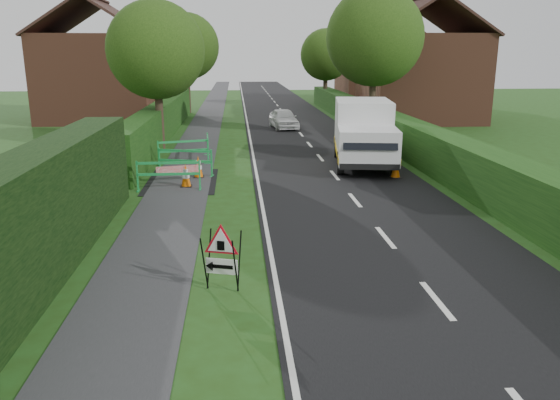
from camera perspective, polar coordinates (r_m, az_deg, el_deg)
ground at (r=9.01m, az=2.84°, el=-13.80°), size 120.00×120.00×0.00m
road_surface at (r=43.18m, az=0.17°, el=9.32°), size 6.00×90.00×0.02m
footpath at (r=43.08m, az=-7.24°, el=9.19°), size 2.00×90.00×0.02m
hedge_west_far at (r=30.39m, az=-12.07°, el=6.53°), size 1.00×24.00×1.80m
hedge_east at (r=25.36m, az=12.88°, el=4.84°), size 1.20×50.00×1.50m
house_west at (r=38.88m, az=-18.30°, el=12.21°), size 7.50×7.40×7.88m
house_east_a at (r=37.82m, az=14.36°, el=12.44°), size 7.50×7.40×7.88m
house_east_b at (r=51.52m, az=10.38°, el=13.24°), size 7.50×7.40×7.88m
tree_nw at (r=26.06m, az=-12.84°, el=15.02°), size 4.40×4.40×6.70m
tree_ne at (r=30.75m, az=9.86°, el=16.42°), size 5.20×5.20×7.79m
tree_fw at (r=41.97m, az=-9.79°, el=15.54°), size 4.80×4.80×7.24m
tree_fe at (r=46.42m, az=4.82°, el=14.88°), size 4.20×4.20×6.33m
triangle_sign at (r=10.23m, az=-6.34°, el=-5.47°), size 0.94×0.94×1.11m
works_van at (r=22.08m, az=8.74°, el=7.07°), size 2.94×5.77×2.52m
traffic_cone_0 at (r=20.05m, az=12.01°, el=3.37°), size 0.38×0.38×0.79m
traffic_cone_1 at (r=22.12m, az=11.25°, el=4.50°), size 0.38×0.38×0.79m
traffic_cone_2 at (r=24.13m, az=11.21°, el=5.37°), size 0.38×0.38×0.79m
traffic_cone_3 at (r=18.53m, az=-9.82°, el=2.54°), size 0.38×0.38×0.79m
traffic_cone_4 at (r=19.88m, az=-8.53°, el=3.44°), size 0.38×0.38×0.79m
ped_barrier_0 at (r=18.09m, az=-11.58°, el=2.92°), size 2.06×0.37×1.00m
ped_barrier_1 at (r=20.24m, az=-9.89°, el=4.28°), size 2.08×0.87×1.00m
ped_barrier_2 at (r=22.40m, az=-10.06°, el=5.30°), size 2.08×0.86×1.00m
ped_barrier_3 at (r=23.20m, az=-7.55°, el=5.73°), size 0.47×2.08×1.00m
redwhite_plank at (r=19.38m, az=-10.55°, el=1.86°), size 1.48×0.35×0.25m
hatchback_car at (r=32.84m, az=0.39°, el=8.51°), size 1.76×3.57×1.17m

